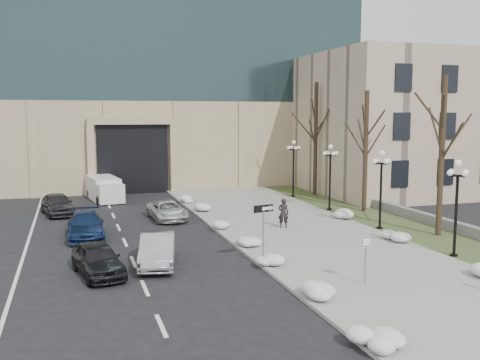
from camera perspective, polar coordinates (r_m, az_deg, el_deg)
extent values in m
plane|color=black|center=(18.68, 13.51, -14.82)|extent=(160.00, 160.00, 0.00)
cube|color=gray|center=(32.15, 5.93, -5.25)|extent=(9.00, 40.00, 0.12)
cube|color=gray|center=(30.66, -1.84, -5.80)|extent=(0.30, 40.00, 0.14)
cube|color=#374623|center=(35.21, 15.70, -4.41)|extent=(4.00, 40.00, 0.10)
cube|color=slate|center=(37.89, 16.59, -3.18)|extent=(0.50, 30.00, 0.70)
cube|color=tan|center=(57.28, -10.52, 4.06)|extent=(40.00, 20.00, 8.00)
cube|color=black|center=(48.19, -11.50, 2.29)|extent=(6.00, 2.50, 6.00)
cube|color=tan|center=(46.65, -11.42, 6.20)|extent=(7.50, 0.60, 0.60)
cube|color=tan|center=(46.55, -15.60, 2.01)|extent=(0.60, 0.60, 6.00)
cube|color=tan|center=(47.32, -7.10, 2.29)|extent=(0.60, 0.60, 6.00)
cube|color=tan|center=(52.90, 18.49, 5.74)|extent=(22.00, 18.00, 12.00)
cube|color=black|center=(41.16, 16.65, 0.64)|extent=(1.40, 0.25, 2.00)
cube|color=black|center=(43.53, 21.01, 0.80)|extent=(1.40, 0.25, 2.00)
cube|color=black|center=(40.93, 16.83, 5.51)|extent=(1.40, 0.25, 2.00)
cube|color=black|center=(43.32, 21.22, 5.41)|extent=(1.40, 0.25, 2.00)
cube|color=black|center=(41.01, 17.00, 10.41)|extent=(1.40, 0.25, 2.00)
cube|color=black|center=(43.39, 21.43, 10.03)|extent=(1.40, 0.25, 2.00)
imported|color=black|center=(23.93, -14.92, -8.19)|extent=(2.44, 4.36, 1.40)
imported|color=#9B9EA2|center=(24.91, -8.79, -7.38)|extent=(2.37, 4.59, 1.44)
imported|color=navy|center=(31.17, -16.13, -4.68)|extent=(2.01, 4.84, 1.40)
imported|color=silver|center=(35.39, -7.79, -3.23)|extent=(2.31, 4.51, 1.22)
imported|color=#2D2D32|center=(38.78, -18.88, -2.44)|extent=(2.59, 4.65, 1.50)
imported|color=black|center=(32.05, 4.64, -3.55)|extent=(0.76, 0.64, 1.77)
cube|color=silver|center=(44.81, -14.39, -0.83)|extent=(2.63, 4.79, 1.82)
cube|color=silver|center=(42.17, -13.64, -1.42)|extent=(2.10, 1.72, 1.46)
cylinder|color=black|center=(42.24, -14.88, -2.13)|extent=(0.32, 0.66, 0.64)
cylinder|color=black|center=(42.62, -12.48, -1.98)|extent=(0.32, 0.66, 0.64)
cylinder|color=black|center=(46.05, -15.82, -1.41)|extent=(0.32, 0.66, 0.64)
cylinder|color=black|center=(46.40, -13.61, -1.28)|extent=(0.32, 0.66, 0.64)
cylinder|color=slate|center=(24.45, 2.50, -5.99)|extent=(0.06, 0.06, 2.75)
cube|color=black|center=(24.19, 2.51, -3.06)|extent=(0.99, 0.24, 0.34)
cube|color=white|center=(24.25, 2.86, -3.04)|extent=(0.47, 0.11, 0.13)
cone|color=white|center=(24.39, 3.40, -2.99)|extent=(0.28, 0.32, 0.28)
cylinder|color=slate|center=(22.12, 13.21, -8.54)|extent=(0.06, 0.06, 2.04)
cube|color=white|center=(21.91, 13.27, -6.44)|extent=(0.45, 0.05, 0.44)
cube|color=black|center=(21.89, 13.31, -6.45)|extent=(0.39, 0.02, 0.39)
cube|color=white|center=(21.89, 13.31, -6.45)|extent=(0.33, 0.02, 0.33)
ellipsoid|color=white|center=(16.79, 14.71, -16.32)|extent=(1.10, 1.60, 0.36)
ellipsoid|color=white|center=(20.78, 8.66, -11.53)|extent=(1.10, 1.60, 0.36)
ellipsoid|color=white|center=(24.73, 3.16, -8.42)|extent=(1.10, 1.60, 0.36)
ellipsoid|color=white|center=(28.20, 0.74, -6.46)|extent=(1.10, 1.60, 0.36)
ellipsoid|color=white|center=(32.09, -1.64, -4.80)|extent=(1.10, 1.60, 0.36)
ellipsoid|color=white|center=(37.34, -3.92, -3.12)|extent=(1.10, 1.60, 0.36)
ellipsoid|color=white|center=(41.29, -5.62, -2.16)|extent=(1.10, 1.60, 0.36)
ellipsoid|color=white|center=(30.07, 16.23, -5.89)|extent=(1.10, 1.60, 0.36)
ellipsoid|color=white|center=(35.06, 11.00, -3.91)|extent=(1.10, 1.60, 0.36)
cylinder|color=black|center=(27.95, 21.84, -7.53)|extent=(0.36, 0.36, 0.20)
cylinder|color=black|center=(27.55, 22.02, -3.70)|extent=(0.14, 0.14, 4.00)
cylinder|color=black|center=(27.26, 22.22, 0.44)|extent=(0.10, 0.90, 0.10)
cylinder|color=black|center=(27.26, 22.22, 0.44)|extent=(0.90, 0.10, 0.10)
sphere|color=silver|center=(27.20, 22.27, 1.69)|extent=(0.32, 0.32, 0.32)
sphere|color=silver|center=(27.54, 22.95, 0.78)|extent=(0.28, 0.28, 0.28)
sphere|color=silver|center=(26.96, 21.50, 0.72)|extent=(0.28, 0.28, 0.28)
sphere|color=silver|center=(27.59, 21.63, 0.85)|extent=(0.28, 0.28, 0.28)
sphere|color=silver|center=(26.90, 22.84, 0.65)|extent=(0.28, 0.28, 0.28)
cylinder|color=black|center=(33.06, 14.66, -5.03)|extent=(0.36, 0.36, 0.20)
cylinder|color=black|center=(32.73, 14.76, -1.77)|extent=(0.14, 0.14, 4.00)
cylinder|color=black|center=(32.49, 14.87, 1.71)|extent=(0.10, 0.90, 0.10)
cylinder|color=black|center=(32.49, 14.87, 1.71)|extent=(0.90, 0.10, 0.10)
sphere|color=silver|center=(32.44, 14.91, 2.77)|extent=(0.32, 0.32, 0.32)
sphere|color=silver|center=(32.72, 15.55, 1.99)|extent=(0.28, 0.28, 0.28)
sphere|color=silver|center=(32.23, 14.21, 1.96)|extent=(0.28, 0.28, 0.28)
sphere|color=silver|center=(32.85, 14.46, 2.05)|extent=(0.28, 0.28, 0.28)
sphere|color=silver|center=(32.10, 15.31, 1.91)|extent=(0.28, 0.28, 0.28)
cylinder|color=black|center=(38.60, 9.50, -3.17)|extent=(0.36, 0.36, 0.20)
cylinder|color=black|center=(38.31, 9.56, -0.37)|extent=(0.14, 0.14, 4.00)
cylinder|color=black|center=(38.10, 9.62, 2.61)|extent=(0.10, 0.90, 0.10)
cylinder|color=black|center=(38.10, 9.62, 2.61)|extent=(0.90, 0.10, 0.10)
sphere|color=silver|center=(38.06, 9.64, 3.51)|extent=(0.32, 0.32, 0.32)
sphere|color=silver|center=(38.30, 10.23, 2.84)|extent=(0.28, 0.28, 0.28)
sphere|color=silver|center=(37.89, 9.02, 2.82)|extent=(0.28, 0.28, 0.28)
sphere|color=silver|center=(38.49, 9.32, 2.88)|extent=(0.28, 0.28, 0.28)
sphere|color=silver|center=(37.70, 9.94, 2.78)|extent=(0.28, 0.28, 0.28)
cylinder|color=black|center=(44.40, 5.68, -1.77)|extent=(0.36, 0.36, 0.20)
cylinder|color=black|center=(44.14, 5.71, 0.67)|extent=(0.14, 0.14, 4.00)
cylinder|color=black|center=(43.97, 5.74, 3.26)|extent=(0.10, 0.90, 0.10)
cylinder|color=black|center=(43.97, 5.74, 3.26)|extent=(0.90, 0.10, 0.10)
sphere|color=silver|center=(43.93, 5.75, 4.04)|extent=(0.32, 0.32, 0.32)
sphere|color=silver|center=(44.14, 6.28, 3.46)|extent=(0.28, 0.28, 0.28)
sphere|color=silver|center=(43.78, 5.20, 3.45)|extent=(0.28, 0.28, 0.28)
sphere|color=silver|center=(44.37, 5.51, 3.49)|extent=(0.28, 0.28, 0.28)
sphere|color=silver|center=(43.55, 5.98, 3.42)|extent=(0.28, 0.28, 0.28)
cylinder|color=black|center=(31.69, 20.70, 2.27)|extent=(0.32, 0.32, 9.00)
cylinder|color=black|center=(38.28, 13.25, 2.92)|extent=(0.32, 0.32, 8.50)
cylinder|color=black|center=(45.29, 8.06, 4.29)|extent=(0.32, 0.32, 9.50)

